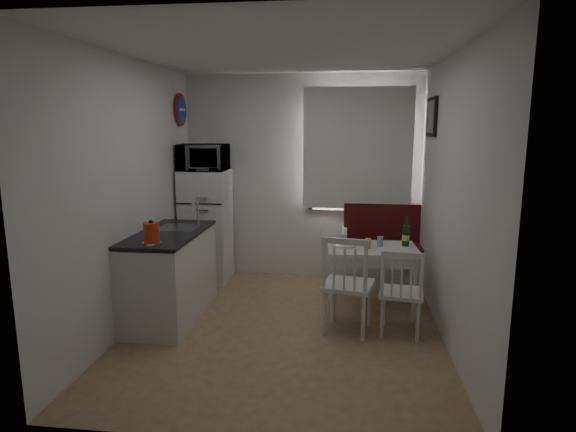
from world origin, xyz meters
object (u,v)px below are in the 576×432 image
object	(u,v)px
kitchen_counter	(171,274)
kettle	(151,233)
dining_table	(372,254)
wine_bottle	(406,232)
chair_left	(348,275)
microwave	(203,157)
chair_right	(403,284)
bench	(396,258)
fridge	(206,226)

from	to	relation	value
kitchen_counter	kettle	distance (m)	0.77
kitchen_counter	dining_table	world-z (taller)	kitchen_counter
wine_bottle	kettle	bearing A→B (deg)	-155.70
dining_table	chair_left	distance (m)	0.71
chair_left	microwave	xyz separation A→B (m)	(-1.79, 1.43, 0.98)
chair_right	microwave	distance (m)	2.89
bench	chair_left	world-z (taller)	bench
bench	kitchen_counter	bearing A→B (deg)	-150.65
bench	chair_right	bearing A→B (deg)	-93.66
chair_left	wine_bottle	world-z (taller)	wine_bottle
chair_left	bench	bearing A→B (deg)	80.85
dining_table	chair_right	size ratio (longest dim) A/B	2.11
fridge	kettle	size ratio (longest dim) A/B	6.33
dining_table	kitchen_counter	bearing A→B (deg)	-171.05
fridge	kettle	world-z (taller)	fridge
fridge	microwave	distance (m)	0.87
bench	microwave	xyz separation A→B (m)	(-2.39, -0.16, 1.24)
microwave	kettle	size ratio (longest dim) A/B	2.61
bench	chair_left	xyz separation A→B (m)	(-0.60, -1.60, 0.27)
bench	kettle	distance (m)	3.10
chair_left	chair_right	xyz separation A→B (m)	(0.50, 0.01, -0.07)
dining_table	chair_left	bearing A→B (deg)	-113.34
chair_left	fridge	bearing A→B (deg)	151.87
kitchen_counter	wine_bottle	xyz separation A→B (m)	(2.41, 0.53, 0.40)
dining_table	wine_bottle	bearing A→B (deg)	13.10
chair_right	kitchen_counter	bearing A→B (deg)	-178.05
bench	wine_bottle	bearing A→B (deg)	-90.09
dining_table	microwave	world-z (taller)	microwave
chair_right	kettle	xyz separation A→B (m)	(-2.26, -0.31, 0.49)
dining_table	wine_bottle	distance (m)	0.43
kitchen_counter	chair_right	bearing A→B (deg)	-5.61
microwave	kettle	distance (m)	1.82
kitchen_counter	wine_bottle	size ratio (longest dim) A/B	4.24
chair_left	kettle	world-z (taller)	kettle
microwave	kitchen_counter	bearing A→B (deg)	-90.94
bench	kettle	world-z (taller)	kettle
kitchen_counter	fridge	world-z (taller)	fridge
chair_left	fridge	size ratio (longest dim) A/B	0.37
wine_bottle	bench	bearing A→B (deg)	89.91
chair_right	fridge	size ratio (longest dim) A/B	0.32
bench	kettle	bearing A→B (deg)	-141.31
chair_left	wine_bottle	xyz separation A→B (m)	(0.60, 0.77, 0.26)
microwave	fridge	bearing A→B (deg)	90.00
bench	chair_left	distance (m)	1.73
chair_right	wine_bottle	bearing A→B (deg)	90.04
kitchen_counter	dining_table	distance (m)	2.11
kitchen_counter	microwave	distance (m)	1.64
chair_left	chair_right	distance (m)	0.51
microwave	chair_right	bearing A→B (deg)	-31.82
chair_right	kettle	distance (m)	2.33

